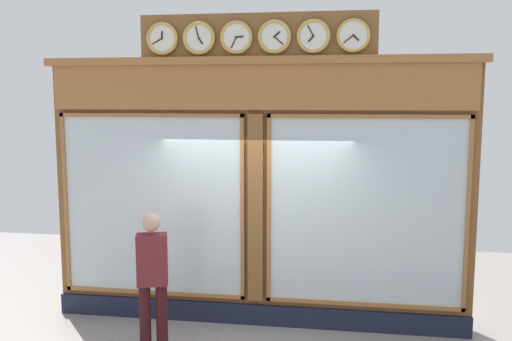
# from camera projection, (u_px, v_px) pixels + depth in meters

# --- Properties ---
(shop_facade) EXTENTS (5.69, 0.42, 4.11)m
(shop_facade) POSITION_uv_depth(u_px,v_px,m) (257.00, 189.00, 7.45)
(shop_facade) COLOR brown
(shop_facade) RESTS_ON ground_plane
(pedestrian) EXTENTS (0.41, 0.31, 1.69)m
(pedestrian) POSITION_uv_depth(u_px,v_px,m) (152.00, 276.00, 6.68)
(pedestrian) COLOR #3A1316
(pedestrian) RESTS_ON ground_plane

